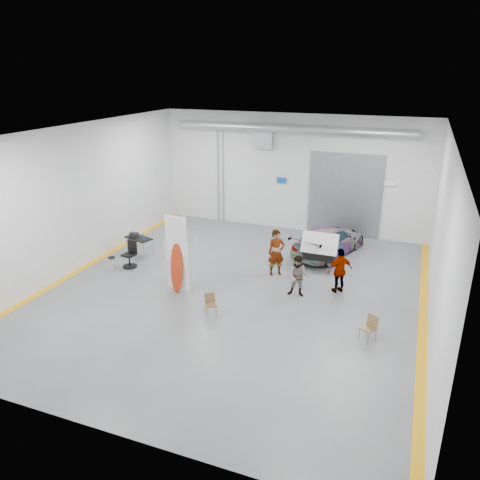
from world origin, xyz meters
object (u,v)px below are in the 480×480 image
(person_a, at_px, (276,253))
(folding_chair_far, at_px, (368,333))
(surfboard_display, at_px, (177,260))
(folding_chair_near, at_px, (211,309))
(shop_stool, at_px, (112,264))
(office_chair, at_px, (130,256))
(person_b, at_px, (298,276))
(work_table, at_px, (137,237))
(sedan_car, at_px, (329,240))
(person_c, at_px, (340,271))

(person_a, height_order, folding_chair_far, person_a)
(surfboard_display, relative_size, folding_chair_far, 3.76)
(folding_chair_near, height_order, shop_stool, folding_chair_near)
(surfboard_display, distance_m, office_chair, 3.50)
(person_b, xyz_separation_m, work_table, (-7.92, 1.46, 0.01))
(folding_chair_near, distance_m, folding_chair_far, 5.26)
(sedan_car, bearing_deg, folding_chair_near, 87.63)
(person_a, bearing_deg, surfboard_display, -169.90)
(surfboard_display, relative_size, office_chair, 2.82)
(person_b, height_order, folding_chair_near, person_b)
(person_c, height_order, work_table, person_c)
(person_a, distance_m, person_b, 2.07)
(surfboard_display, bearing_deg, folding_chair_near, -29.24)
(person_a, height_order, surfboard_display, surfboard_display)
(person_b, xyz_separation_m, folding_chair_far, (2.83, -2.25, -0.53))
(person_a, height_order, person_b, person_a)
(person_a, relative_size, surfboard_display, 0.60)
(person_a, bearing_deg, person_b, -83.63)
(person_b, relative_size, office_chair, 1.40)
(person_b, relative_size, person_c, 0.90)
(person_c, bearing_deg, shop_stool, -31.39)
(work_table, height_order, office_chair, office_chair)
(sedan_car, distance_m, work_table, 8.77)
(office_chair, bearing_deg, person_b, 7.82)
(sedan_car, relative_size, folding_chair_far, 5.25)
(sedan_car, bearing_deg, shop_stool, 50.77)
(person_b, bearing_deg, person_a, 126.69)
(surfboard_display, bearing_deg, person_a, 46.61)
(person_a, height_order, work_table, person_a)
(folding_chair_far, distance_m, work_table, 11.38)
(work_table, bearing_deg, surfboard_display, -38.00)
(person_c, xyz_separation_m, office_chair, (-8.82, -0.78, -0.39))
(folding_chair_near, bearing_deg, surfboard_display, 109.24)
(person_a, relative_size, office_chair, 1.70)
(person_c, xyz_separation_m, work_table, (-9.30, 0.58, -0.08))
(folding_chair_far, bearing_deg, sedan_car, 144.59)
(person_b, xyz_separation_m, office_chair, (-7.43, 0.10, -0.30))
(sedan_car, distance_m, person_a, 3.48)
(person_a, distance_m, folding_chair_near, 4.30)
(sedan_car, distance_m, person_b, 4.66)
(sedan_car, relative_size, office_chair, 3.93)
(sedan_car, height_order, office_chair, sedan_car)
(sedan_car, xyz_separation_m, person_c, (1.14, -3.77, 0.24))
(surfboard_display, distance_m, work_table, 4.57)
(person_c, height_order, folding_chair_far, person_c)
(folding_chair_near, xyz_separation_m, office_chair, (-5.01, 2.62, 0.26))
(person_c, relative_size, office_chair, 1.55)
(person_b, relative_size, folding_chair_near, 2.05)
(sedan_car, bearing_deg, person_c, 124.87)
(person_b, distance_m, shop_stool, 7.93)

